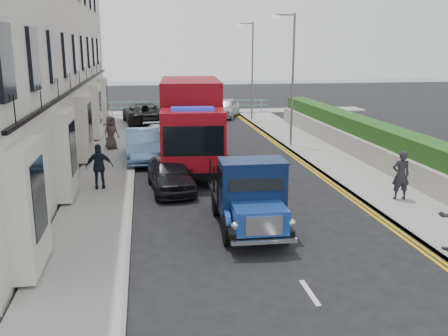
# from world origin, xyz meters

# --- Properties ---
(ground) EXTENTS (120.00, 120.00, 0.00)m
(ground) POSITION_xyz_m (0.00, 0.00, 0.00)
(ground) COLOR black
(ground) RESTS_ON ground
(pavement_west) EXTENTS (2.40, 38.00, 0.12)m
(pavement_west) POSITION_xyz_m (-5.20, 9.00, 0.06)
(pavement_west) COLOR gray
(pavement_west) RESTS_ON ground
(pavement_east) EXTENTS (2.60, 38.00, 0.12)m
(pavement_east) POSITION_xyz_m (5.30, 9.00, 0.06)
(pavement_east) COLOR gray
(pavement_east) RESTS_ON ground
(promenade) EXTENTS (30.00, 2.50, 0.12)m
(promenade) POSITION_xyz_m (0.00, 29.00, 0.06)
(promenade) COLOR gray
(promenade) RESTS_ON ground
(sea_plane) EXTENTS (120.00, 120.00, 0.00)m
(sea_plane) POSITION_xyz_m (0.00, 60.00, 0.00)
(sea_plane) COLOR slate
(sea_plane) RESTS_ON ground
(terrace_west) EXTENTS (6.31, 30.20, 14.25)m
(terrace_west) POSITION_xyz_m (-9.47, 13.00, 7.17)
(terrace_west) COLOR beige
(terrace_west) RESTS_ON ground
(garden_east) EXTENTS (1.45, 28.00, 1.75)m
(garden_east) POSITION_xyz_m (7.21, 9.00, 0.90)
(garden_east) COLOR #B2AD9E
(garden_east) RESTS_ON ground
(seafront_railing) EXTENTS (13.00, 0.08, 1.11)m
(seafront_railing) POSITION_xyz_m (0.00, 28.20, 0.58)
(seafront_railing) COLOR #59B2A5
(seafront_railing) RESTS_ON ground
(lamp_mid) EXTENTS (1.23, 0.18, 7.00)m
(lamp_mid) POSITION_xyz_m (4.18, 14.00, 4.00)
(lamp_mid) COLOR slate
(lamp_mid) RESTS_ON ground
(lamp_far) EXTENTS (1.23, 0.18, 7.00)m
(lamp_far) POSITION_xyz_m (4.18, 24.00, 4.00)
(lamp_far) COLOR slate
(lamp_far) RESTS_ON ground
(bedford_lorry) EXTENTS (1.97, 4.71, 2.20)m
(bedford_lorry) POSITION_xyz_m (-0.54, 1.78, 1.01)
(bedford_lorry) COLOR black
(bedford_lorry) RESTS_ON ground
(red_lorry) EXTENTS (3.03, 7.58, 3.89)m
(red_lorry) POSITION_xyz_m (-1.46, 10.22, 2.07)
(red_lorry) COLOR black
(red_lorry) RESTS_ON ground
(parked_car_front) EXTENTS (1.86, 3.95, 1.31)m
(parked_car_front) POSITION_xyz_m (-2.60, 6.67, 0.65)
(parked_car_front) COLOR black
(parked_car_front) RESTS_ON ground
(parked_car_mid) EXTENTS (1.69, 4.57, 1.49)m
(parked_car_mid) POSITION_xyz_m (-3.60, 12.00, 0.75)
(parked_car_mid) COLOR #5583B6
(parked_car_mid) RESTS_ON ground
(parked_car_rear) EXTENTS (2.25, 4.40, 1.22)m
(parked_car_rear) POSITION_xyz_m (-2.60, 14.74, 0.61)
(parked_car_rear) COLOR silver
(parked_car_rear) RESTS_ON ground
(seafront_car_left) EXTENTS (3.34, 5.95, 1.57)m
(seafront_car_left) POSITION_xyz_m (-3.50, 23.32, 0.79)
(seafront_car_left) COLOR black
(seafront_car_left) RESTS_ON ground
(seafront_car_right) EXTENTS (3.13, 4.59, 1.45)m
(seafront_car_right) POSITION_xyz_m (2.70, 26.25, 0.73)
(seafront_car_right) COLOR silver
(seafront_car_right) RESTS_ON ground
(pedestrian_east_near) EXTENTS (0.67, 0.47, 1.74)m
(pedestrian_east_near) POSITION_xyz_m (5.23, 3.88, 0.99)
(pedestrian_east_near) COLOR black
(pedestrian_east_near) RESTS_ON pavement_east
(pedestrian_west_near) EXTENTS (1.03, 0.50, 1.71)m
(pedestrian_west_near) POSITION_xyz_m (-5.22, 6.88, 0.97)
(pedestrian_west_near) COLOR black
(pedestrian_west_near) RESTS_ON pavement_west
(pedestrian_west_far) EXTENTS (1.00, 0.96, 1.73)m
(pedestrian_west_far) POSITION_xyz_m (-5.24, 14.47, 0.98)
(pedestrian_west_far) COLOR #473433
(pedestrian_west_far) RESTS_ON pavement_west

